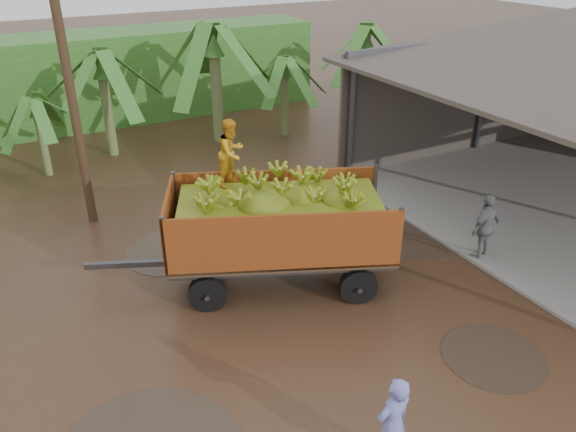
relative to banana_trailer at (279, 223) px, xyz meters
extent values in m
plane|color=black|center=(-0.53, -1.51, -1.48)|extent=(100.00, 100.00, 0.00)
cube|color=#383330|center=(10.47, 4.39, 0.52)|extent=(12.00, 0.12, 4.00)
cube|color=#2D661E|center=(-2.53, 14.49, 0.32)|extent=(22.00, 3.00, 3.60)
cube|color=#47474C|center=(-3.12, 1.35, -0.88)|extent=(1.84, 0.90, 0.13)
imported|color=#C78917|center=(-0.73, 0.77, 1.54)|extent=(0.91, 0.85, 1.49)
imported|color=#7077CD|center=(-0.93, -5.32, -0.63)|extent=(0.65, 0.46, 1.70)
imported|color=slate|center=(4.82, -1.56, -0.60)|extent=(1.09, 0.61, 1.75)
cylinder|color=#47301E|center=(-3.22, 5.16, 2.70)|extent=(0.24, 0.24, 8.37)
camera|label=1|loc=(-5.10, -9.78, 5.82)|focal=35.00mm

